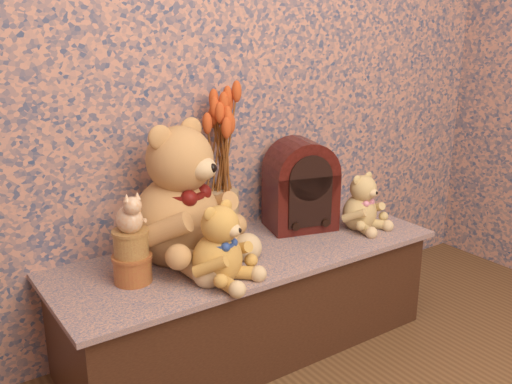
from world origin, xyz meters
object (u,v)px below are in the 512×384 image
(teddy_small, at_px, (360,199))
(cat_figurine, at_px, (129,211))
(teddy_large, at_px, (175,187))
(teddy_medium, at_px, (217,239))
(cathedral_radio, at_px, (301,184))
(biscuit_tin_lower, at_px, (133,269))
(ceramic_vase, at_px, (224,215))

(teddy_small, relative_size, cat_figurine, 1.80)
(cat_figurine, bearing_deg, teddy_large, 21.85)
(teddy_medium, relative_size, cat_figurine, 2.09)
(cathedral_radio, xyz_separation_m, biscuit_tin_lower, (-0.77, -0.09, -0.14))
(ceramic_vase, height_order, cat_figurine, cat_figurine)
(teddy_medium, relative_size, teddy_small, 1.16)
(teddy_medium, height_order, biscuit_tin_lower, teddy_medium)
(teddy_small, relative_size, ceramic_vase, 1.27)
(biscuit_tin_lower, bearing_deg, teddy_medium, -31.71)
(cat_figurine, bearing_deg, biscuit_tin_lower, 0.00)
(cathedral_radio, relative_size, cat_figurine, 2.67)
(teddy_medium, relative_size, ceramic_vase, 1.47)
(teddy_large, relative_size, teddy_medium, 1.86)
(teddy_large, xyz_separation_m, ceramic_vase, (0.23, 0.06, -0.17))
(ceramic_vase, bearing_deg, biscuit_tin_lower, -160.71)
(teddy_medium, bearing_deg, teddy_small, -17.73)
(teddy_medium, height_order, cat_figurine, cat_figurine)
(biscuit_tin_lower, bearing_deg, teddy_large, 23.33)
(ceramic_vase, relative_size, biscuit_tin_lower, 1.57)
(teddy_large, relative_size, cat_figurine, 3.89)
(teddy_small, height_order, ceramic_vase, teddy_small)
(teddy_medium, relative_size, cathedral_radio, 0.78)
(teddy_small, height_order, cathedral_radio, cathedral_radio)
(ceramic_vase, height_order, biscuit_tin_lower, ceramic_vase)
(teddy_large, bearing_deg, biscuit_tin_lower, 178.46)
(teddy_small, xyz_separation_m, cat_figurine, (-0.96, 0.05, 0.12))
(cathedral_radio, height_order, biscuit_tin_lower, cathedral_radio)
(ceramic_vase, bearing_deg, cat_figurine, -160.71)
(teddy_small, relative_size, biscuit_tin_lower, 1.99)
(teddy_medium, xyz_separation_m, cathedral_radio, (0.53, 0.23, 0.04))
(teddy_large, xyz_separation_m, teddy_medium, (0.02, -0.24, -0.12))
(teddy_small, distance_m, cathedral_radio, 0.25)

